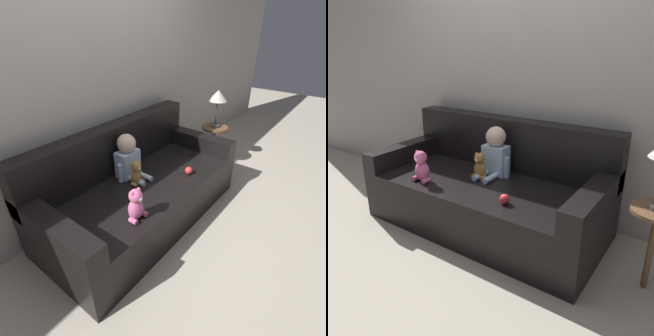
% 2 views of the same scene
% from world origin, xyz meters
% --- Properties ---
extents(ground_plane, '(12.00, 12.00, 0.00)m').
position_xyz_m(ground_plane, '(0.00, 0.00, 0.00)').
color(ground_plane, '#B7AD99').
extents(wall_back, '(8.00, 0.05, 2.60)m').
position_xyz_m(wall_back, '(0.00, 0.55, 1.30)').
color(wall_back, '#ADA89E').
rests_on(wall_back, ground_plane).
extents(couch, '(1.98, 0.92, 0.88)m').
position_xyz_m(couch, '(0.00, 0.06, 0.30)').
color(couch, black).
rests_on(couch, ground_plane).
extents(person_baby, '(0.28, 0.33, 0.42)m').
position_xyz_m(person_baby, '(-0.01, 0.16, 0.62)').
color(person_baby, silver).
rests_on(person_baby, couch).
extents(teddy_bear_brown, '(0.13, 0.10, 0.22)m').
position_xyz_m(teddy_bear_brown, '(-0.07, 0.01, 0.53)').
color(teddy_bear_brown, '#AD7A3D').
rests_on(teddy_bear_brown, couch).
extents(plush_toy_side, '(0.15, 0.12, 0.26)m').
position_xyz_m(plush_toy_side, '(-0.42, -0.31, 0.54)').
color(plush_toy_side, '#DB6699').
rests_on(plush_toy_side, couch).
extents(toy_ball, '(0.07, 0.07, 0.07)m').
position_xyz_m(toy_ball, '(0.36, -0.27, 0.46)').
color(toy_ball, red).
rests_on(toy_ball, couch).
extents(side_table, '(0.32, 0.32, 1.01)m').
position_xyz_m(side_table, '(1.30, -0.04, 0.77)').
color(side_table, brown).
rests_on(side_table, ground_plane).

